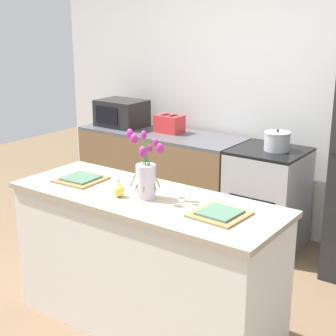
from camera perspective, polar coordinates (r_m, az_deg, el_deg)
name	(u,v)px	position (r m, az deg, el deg)	size (l,w,h in m)	color
ground_plane	(146,325)	(3.62, -2.42, -16.97)	(10.00, 10.00, 0.00)	brown
back_wall	(282,90)	(4.79, 12.47, 8.40)	(5.20, 0.08, 2.70)	silver
kitchen_island	(145,263)	(3.39, -2.52, -10.44)	(1.80, 0.66, 0.92)	silver
back_counter	(161,176)	(5.17, -0.77, -0.87)	(1.68, 0.60, 0.90)	brown
stove_range	(267,199)	(4.61, 10.90, -3.40)	(0.60, 0.61, 0.90)	#B2B5B7
flower_vase	(146,174)	(3.12, -2.49, -0.70)	(0.20, 0.18, 0.43)	silver
pear_figurine	(119,190)	(3.19, -5.44, -2.45)	(0.07, 0.07, 0.11)	#E5CC4C
plate_setting_left	(81,179)	(3.55, -9.63, -1.20)	(0.30, 0.30, 0.02)	olive
plate_setting_right	(220,214)	(2.91, 5.74, -5.06)	(0.30, 0.30, 0.02)	olive
toaster	(169,124)	(5.03, 0.15, 4.93)	(0.28, 0.18, 0.17)	red
cooking_pot	(277,141)	(4.45, 12.00, 2.93)	(0.22, 0.22, 0.18)	#B2B5B7
microwave	(122,113)	(5.34, -5.16, 6.08)	(0.48, 0.37, 0.27)	black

